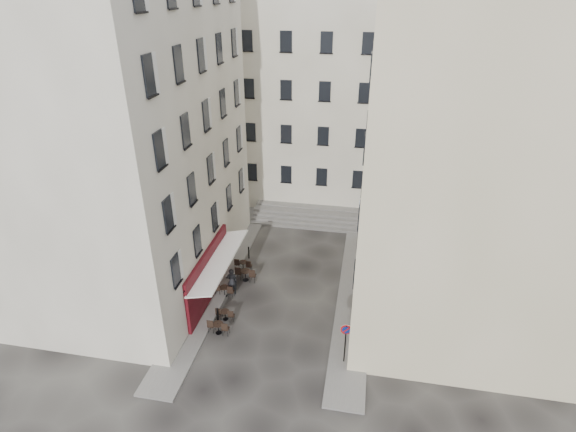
% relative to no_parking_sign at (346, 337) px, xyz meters
% --- Properties ---
extents(ground, '(90.00, 90.00, 0.00)m').
position_rel_no_parking_sign_xyz_m(ground, '(-4.30, 2.94, -1.81)').
color(ground, black).
rests_on(ground, ground).
extents(sidewalk_left, '(2.00, 22.00, 0.12)m').
position_rel_no_parking_sign_xyz_m(sidewalk_left, '(-8.80, 6.94, -1.75)').
color(sidewalk_left, slate).
rests_on(sidewalk_left, ground).
extents(sidewalk_right, '(2.00, 18.00, 0.12)m').
position_rel_no_parking_sign_xyz_m(sidewalk_right, '(0.20, 5.94, -1.75)').
color(sidewalk_right, slate).
rests_on(sidewalk_right, ground).
extents(building_left, '(12.20, 16.20, 20.60)m').
position_rel_no_parking_sign_xyz_m(building_left, '(-14.80, 5.94, 8.50)').
color(building_left, '#BDB6A1').
rests_on(building_left, ground).
extents(building_right, '(12.20, 14.20, 18.60)m').
position_rel_no_parking_sign_xyz_m(building_right, '(6.20, 6.44, 7.50)').
color(building_right, '#B7AE88').
rests_on(building_right, ground).
extents(building_back, '(18.20, 10.20, 18.60)m').
position_rel_no_parking_sign_xyz_m(building_back, '(-5.30, 21.94, 7.50)').
color(building_back, '#BDB6A1').
rests_on(building_back, ground).
extents(cafe_storefront, '(1.74, 7.30, 3.50)m').
position_rel_no_parking_sign_xyz_m(cafe_storefront, '(-8.62, 3.94, 0.07)').
color(cafe_storefront, '#41090F').
rests_on(cafe_storefront, ground).
extents(stone_steps, '(9.00, 3.15, 0.80)m').
position_rel_no_parking_sign_xyz_m(stone_steps, '(-4.30, 15.51, -1.41)').
color(stone_steps, '#605E5B').
rests_on(stone_steps, ground).
extents(bollard_near, '(0.12, 0.12, 0.98)m').
position_rel_no_parking_sign_xyz_m(bollard_near, '(-7.55, 1.94, -1.28)').
color(bollard_near, black).
rests_on(bollard_near, ground).
extents(bollard_mid, '(0.12, 0.12, 0.98)m').
position_rel_no_parking_sign_xyz_m(bollard_mid, '(-7.55, 5.44, -1.28)').
color(bollard_mid, black).
rests_on(bollard_mid, ground).
extents(bollard_far, '(0.12, 0.12, 0.98)m').
position_rel_no_parking_sign_xyz_m(bollard_far, '(-7.55, 8.94, -1.28)').
color(bollard_far, black).
rests_on(bollard_far, ground).
extents(no_parking_sign, '(0.58, 0.11, 2.55)m').
position_rel_no_parking_sign_xyz_m(no_parking_sign, '(0.00, 0.00, 0.00)').
color(no_parking_sign, black).
rests_on(no_parking_sign, ground).
extents(bistro_table_a, '(1.26, 0.59, 0.88)m').
position_rel_no_parking_sign_xyz_m(bistro_table_a, '(-7.18, 0.97, -1.36)').
color(bistro_table_a, black).
rests_on(bistro_table_a, ground).
extents(bistro_table_b, '(1.13, 0.53, 0.79)m').
position_rel_no_parking_sign_xyz_m(bistro_table_b, '(-7.16, 2.17, -1.40)').
color(bistro_table_b, black).
rests_on(bistro_table_b, ground).
extents(bistro_table_c, '(1.27, 0.59, 0.89)m').
position_rel_no_parking_sign_xyz_m(bistro_table_c, '(-7.90, 4.33, -1.35)').
color(bistro_table_c, black).
rests_on(bistro_table_c, ground).
extents(bistro_table_d, '(1.41, 0.66, 0.99)m').
position_rel_no_parking_sign_xyz_m(bistro_table_d, '(-7.02, 6.23, -1.30)').
color(bistro_table_d, black).
rests_on(bistro_table_d, ground).
extents(bistro_table_e, '(1.22, 0.57, 0.86)m').
position_rel_no_parking_sign_xyz_m(bistro_table_e, '(-7.52, 7.40, -1.37)').
color(bistro_table_e, black).
rests_on(bistro_table_e, ground).
extents(pedestrian, '(0.75, 0.56, 1.87)m').
position_rel_no_parking_sign_xyz_m(pedestrian, '(-7.50, 4.69, -0.88)').
color(pedestrian, black).
rests_on(pedestrian, ground).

